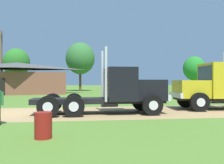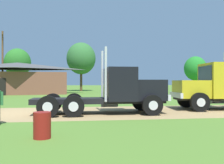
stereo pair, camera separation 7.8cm
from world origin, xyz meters
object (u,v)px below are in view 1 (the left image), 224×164
steel_barrel (43,125)px  shed_building (17,79)px  utility_pole_far (2,61)px  truck_foreground_white (119,91)px

steel_barrel → shed_building: size_ratio=0.06×
utility_pole_far → steel_barrel: bearing=-71.1°
shed_building → utility_pole_far: (-2.48, 1.33, 2.68)m
steel_barrel → shed_building: shed_building is taller
truck_foreground_white → steel_barrel: (-3.34, -5.65, -0.81)m
shed_building → utility_pole_far: bearing=151.7°
steel_barrel → utility_pole_far: size_ratio=0.09×
truck_foreground_white → shed_building: bearing=115.9°
steel_barrel → utility_pole_far: 31.54m
truck_foreground_white → steel_barrel: bearing=-120.6°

